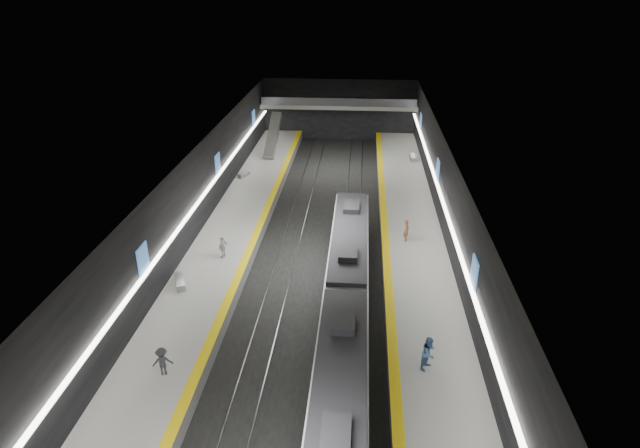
# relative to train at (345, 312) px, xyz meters

# --- Properties ---
(ground) EXTENTS (70.00, 70.00, 0.00)m
(ground) POSITION_rel_train_xyz_m (-2.50, 8.92, -2.20)
(ground) COLOR black
(ground) RESTS_ON ground
(ceiling) EXTENTS (20.00, 70.00, 0.04)m
(ceiling) POSITION_rel_train_xyz_m (-2.50, 8.92, 5.80)
(ceiling) COLOR beige
(ceiling) RESTS_ON wall_left
(wall_left) EXTENTS (0.04, 70.00, 8.00)m
(wall_left) POSITION_rel_train_xyz_m (-12.50, 8.92, 1.80)
(wall_left) COLOR black
(wall_left) RESTS_ON ground
(wall_right) EXTENTS (0.04, 70.00, 8.00)m
(wall_right) POSITION_rel_train_xyz_m (7.50, 8.92, 1.80)
(wall_right) COLOR black
(wall_right) RESTS_ON ground
(wall_back) EXTENTS (20.00, 0.04, 8.00)m
(wall_back) POSITION_rel_train_xyz_m (-2.50, 43.92, 1.80)
(wall_back) COLOR black
(wall_back) RESTS_ON ground
(platform_left) EXTENTS (5.00, 70.00, 1.00)m
(platform_left) POSITION_rel_train_xyz_m (-10.00, 8.92, -1.70)
(platform_left) COLOR slate
(platform_left) RESTS_ON ground
(tile_surface_left) EXTENTS (5.00, 70.00, 0.02)m
(tile_surface_left) POSITION_rel_train_xyz_m (-10.00, 8.92, -1.19)
(tile_surface_left) COLOR #A1A19C
(tile_surface_left) RESTS_ON platform_left
(tactile_strip_left) EXTENTS (0.60, 70.00, 0.02)m
(tactile_strip_left) POSITION_rel_train_xyz_m (-7.80, 8.92, -1.18)
(tactile_strip_left) COLOR yellow
(tactile_strip_left) RESTS_ON platform_left
(platform_right) EXTENTS (5.00, 70.00, 1.00)m
(platform_right) POSITION_rel_train_xyz_m (5.00, 8.92, -1.70)
(platform_right) COLOR slate
(platform_right) RESTS_ON ground
(tile_surface_right) EXTENTS (5.00, 70.00, 0.02)m
(tile_surface_right) POSITION_rel_train_xyz_m (5.00, 8.92, -1.19)
(tile_surface_right) COLOR #A1A19C
(tile_surface_right) RESTS_ON platform_right
(tactile_strip_right) EXTENTS (0.60, 70.00, 0.02)m
(tactile_strip_right) POSITION_rel_train_xyz_m (2.80, 8.92, -1.18)
(tactile_strip_right) COLOR yellow
(tactile_strip_right) RESTS_ON platform_right
(rails) EXTENTS (6.52, 70.00, 0.12)m
(rails) POSITION_rel_train_xyz_m (-2.50, 8.92, -2.14)
(rails) COLOR gray
(rails) RESTS_ON ground
(train) EXTENTS (2.69, 30.04, 3.60)m
(train) POSITION_rel_train_xyz_m (0.00, 0.00, 0.00)
(train) COLOR #0F1937
(train) RESTS_ON ground
(ad_posters) EXTENTS (19.94, 53.50, 2.20)m
(ad_posters) POSITION_rel_train_xyz_m (-2.50, 9.92, 2.30)
(ad_posters) COLOR #3D71B8
(ad_posters) RESTS_ON wall_left
(cove_light_left) EXTENTS (0.25, 68.60, 0.12)m
(cove_light_left) POSITION_rel_train_xyz_m (-12.30, 8.92, 1.60)
(cove_light_left) COLOR white
(cove_light_left) RESTS_ON wall_left
(cove_light_right) EXTENTS (0.25, 68.60, 0.12)m
(cove_light_right) POSITION_rel_train_xyz_m (7.30, 8.92, 1.60)
(cove_light_right) COLOR white
(cove_light_right) RESTS_ON wall_right
(mezzanine_bridge) EXTENTS (20.00, 3.00, 1.50)m
(mezzanine_bridge) POSITION_rel_train_xyz_m (-2.50, 41.85, 2.84)
(mezzanine_bridge) COLOR gray
(mezzanine_bridge) RESTS_ON wall_left
(escalator) EXTENTS (1.20, 7.50, 3.92)m
(escalator) POSITION_rel_train_xyz_m (-10.00, 34.92, 0.70)
(escalator) COLOR #99999E
(escalator) RESTS_ON platform_left
(bench_left_near) EXTENTS (1.32, 2.07, 0.49)m
(bench_left_near) POSITION_rel_train_xyz_m (-11.53, 4.01, -0.95)
(bench_left_near) COLOR #99999E
(bench_left_near) RESTS_ON platform_left
(bench_left_far) EXTENTS (1.08, 1.76, 0.42)m
(bench_left_far) POSITION_rel_train_xyz_m (-11.65, 25.68, -0.99)
(bench_left_far) COLOR #99999E
(bench_left_far) RESTS_ON platform_left
(bench_right_far) EXTENTS (0.60, 2.00, 0.49)m
(bench_right_far) POSITION_rel_train_xyz_m (6.48, 32.84, -0.95)
(bench_right_far) COLOR #99999E
(bench_right_far) RESTS_ON platform_right
(passenger_right_a) EXTENTS (0.50, 0.70, 1.81)m
(passenger_right_a) POSITION_rel_train_xyz_m (4.42, 12.06, -0.29)
(passenger_right_a) COLOR #B06142
(passenger_right_a) RESTS_ON platform_right
(passenger_right_b) EXTENTS (1.17, 1.22, 1.97)m
(passenger_right_b) POSITION_rel_train_xyz_m (4.61, -3.22, -0.21)
(passenger_right_b) COLOR #5279B3
(passenger_right_b) RESTS_ON platform_right
(passenger_left_a) EXTENTS (0.75, 1.09, 1.71)m
(passenger_left_a) POSITION_rel_train_xyz_m (-9.50, 8.15, -0.34)
(passenger_left_a) COLOR silver
(passenger_left_a) RESTS_ON platform_left
(passenger_left_b) EXTENTS (1.21, 0.91, 1.67)m
(passenger_left_b) POSITION_rel_train_xyz_m (-9.51, -4.87, -0.36)
(passenger_left_b) COLOR #3A3C41
(passenger_left_b) RESTS_ON platform_left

